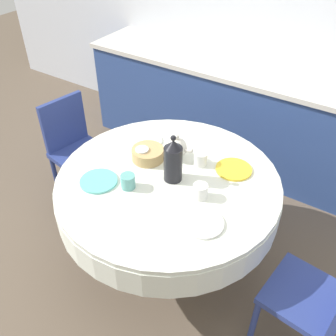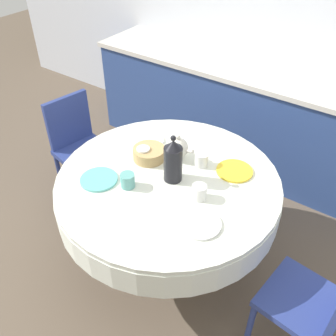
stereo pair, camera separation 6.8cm
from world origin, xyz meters
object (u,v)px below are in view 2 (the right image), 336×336
object	(u,v)px
chair_left	(318,303)
chair_right	(79,144)
coffee_carafe	(173,161)
teapot	(178,148)

from	to	relation	value
chair_left	chair_right	world-z (taller)	same
chair_right	coffee_carafe	bearing A→B (deg)	90.99
coffee_carafe	teapot	world-z (taller)	coffee_carafe
coffee_carafe	chair_right	bearing A→B (deg)	170.56
chair_left	chair_right	size ratio (longest dim) A/B	1.00
chair_right	teapot	distance (m)	1.01
chair_left	chair_right	distance (m)	2.07
teapot	chair_right	bearing A→B (deg)	-178.80
chair_right	coffee_carafe	size ratio (longest dim) A/B	2.81
chair_left	teapot	bearing A→B (deg)	80.00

